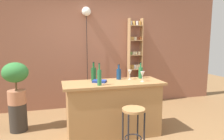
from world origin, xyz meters
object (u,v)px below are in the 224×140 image
object	(u,v)px
bottle_vinegar	(99,77)
bottle_olive_oil	(94,74)
bar_stool	(133,120)
wine_glass_center	(130,73)
potted_plant	(16,79)
pendant_globe_light	(86,13)
plant_stool	(18,117)
spice_shelf	(135,62)
wine_glass_left	(142,74)
bottle_spirits_clear	(119,74)
bottle_sauce_amber	(141,72)
cookbook	(99,81)

from	to	relation	value
bottle_vinegar	bottle_olive_oil	size ratio (longest dim) A/B	1.07
bar_stool	wine_glass_center	bearing A→B (deg)	73.76
potted_plant	pendant_globe_light	size ratio (longest dim) A/B	0.31
plant_stool	bottle_vinegar	bearing A→B (deg)	-31.02
spice_shelf	potted_plant	distance (m)	2.68
wine_glass_left	pendant_globe_light	distance (m)	2.09
bar_stool	bottle_spirits_clear	distance (m)	0.95
pendant_globe_light	bottle_olive_oil	bearing A→B (deg)	-94.51
bar_stool	pendant_globe_light	bearing A→B (deg)	98.01
bar_stool	bottle_olive_oil	xyz separation A→B (m)	(-0.41, 0.77, 0.55)
bottle_sauce_amber	wine_glass_center	distance (m)	0.22
spice_shelf	wine_glass_left	xyz separation A→B (m)	(-0.50, -1.58, -0.02)
bottle_vinegar	plant_stool	bearing A→B (deg)	148.98
spice_shelf	bottle_olive_oil	world-z (taller)	spice_shelf
bottle_olive_oil	cookbook	world-z (taller)	bottle_olive_oil
bottle_spirits_clear	wine_glass_center	world-z (taller)	bottle_spirits_clear
spice_shelf	wine_glass_left	bearing A→B (deg)	-107.66
wine_glass_left	cookbook	world-z (taller)	wine_glass_left
bar_stool	wine_glass_left	distance (m)	0.82
bar_stool	pendant_globe_light	distance (m)	2.74
plant_stool	pendant_globe_light	xyz separation A→B (m)	(1.36, 0.96, 1.91)
plant_stool	bottle_vinegar	size ratio (longest dim) A/B	1.44
bottle_spirits_clear	cookbook	distance (m)	0.41
bottle_spirits_clear	pendant_globe_light	size ratio (longest dim) A/B	0.11
bar_stool	potted_plant	bearing A→B (deg)	144.82
spice_shelf	bottle_olive_oil	xyz separation A→B (m)	(-1.26, -1.32, -0.02)
potted_plant	bottle_vinegar	bearing A→B (deg)	-31.02
plant_stool	cookbook	world-z (taller)	cookbook
bottle_spirits_clear	wine_glass_center	size ratio (longest dim) A/B	1.59
bottle_spirits_clear	pendant_globe_light	xyz separation A→B (m)	(-0.33, 1.35, 1.16)
spice_shelf	bottle_sauce_amber	bearing A→B (deg)	-107.71
wine_glass_left	pendant_globe_light	size ratio (longest dim) A/B	0.07
spice_shelf	pendant_globe_light	world-z (taller)	pendant_globe_light
bar_stool	wine_glass_center	distance (m)	0.94
wine_glass_left	bottle_vinegar	bearing A→B (deg)	-172.15
wine_glass_center	spice_shelf	bearing A→B (deg)	64.85
spice_shelf	potted_plant	xyz separation A→B (m)	(-2.52, -0.92, -0.12)
wine_glass_center	potted_plant	bearing A→B (deg)	166.71
cookbook	pendant_globe_light	xyz separation A→B (m)	(0.04, 1.51, 1.24)
bar_stool	plant_stool	world-z (taller)	bar_stool
wine_glass_center	pendant_globe_light	xyz separation A→B (m)	(-0.51, 1.41, 1.14)
potted_plant	bottle_olive_oil	distance (m)	1.32
spice_shelf	plant_stool	xyz separation A→B (m)	(-2.52, -0.92, -0.79)
cookbook	potted_plant	bearing A→B (deg)	-175.84
bottle_sauce_amber	wine_glass_left	world-z (taller)	bottle_sauce_amber
bottle_olive_oil	bottle_spirits_clear	bearing A→B (deg)	2.04
bottle_olive_oil	pendant_globe_light	xyz separation A→B (m)	(0.11, 1.37, 1.14)
bottle_sauce_amber	cookbook	distance (m)	0.79
wine_glass_center	wine_glass_left	bearing A→B (deg)	-58.62
wine_glass_left	plant_stool	bearing A→B (deg)	161.72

